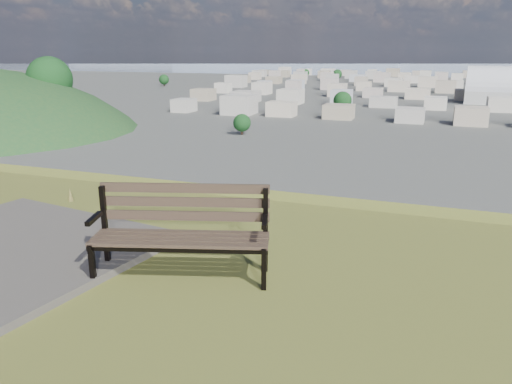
% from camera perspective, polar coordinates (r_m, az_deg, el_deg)
% --- Properties ---
extents(park_bench, '(1.68, 0.96, 0.84)m').
position_cam_1_polar(park_bench, '(4.67, -8.45, -3.96)').
color(park_bench, '#433727').
rests_on(park_bench, hilltop_mesa).
extents(city_blocks, '(395.00, 361.00, 7.00)m').
position_cam_1_polar(city_blocks, '(397.55, 20.43, 11.58)').
color(city_blocks, beige).
rests_on(city_blocks, ground).
extents(city_trees, '(406.52, 387.20, 9.98)m').
position_cam_1_polar(city_trees, '(323.33, 15.59, 11.44)').
color(city_trees, '#2F2117').
rests_on(city_trees, ground).
extents(bay_water, '(2400.00, 700.00, 0.12)m').
position_cam_1_polar(bay_water, '(902.82, 20.66, 13.24)').
color(bay_water, gray).
rests_on(bay_water, ground).
extents(far_hills, '(2050.00, 340.00, 60.00)m').
position_cam_1_polar(far_hills, '(1406.69, 18.29, 15.12)').
color(far_hills, '#828DA2').
rests_on(far_hills, ground).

